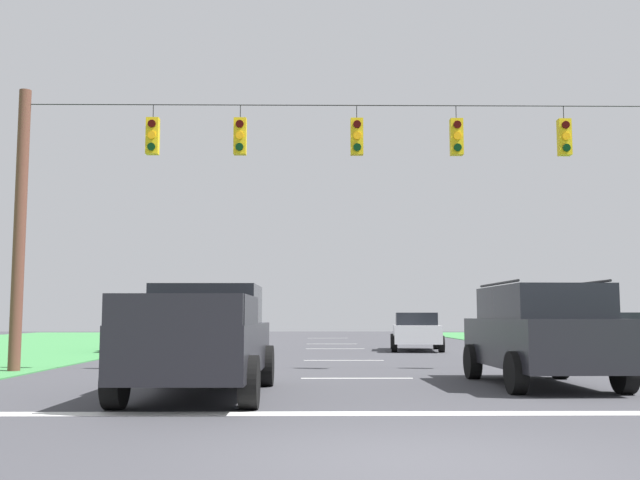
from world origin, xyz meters
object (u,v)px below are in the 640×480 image
(pickup_truck, at_px, (203,340))
(distant_car_crossing_white, at_px, (416,331))
(distant_car_oncoming, at_px, (143,331))
(distant_car_far_parked, at_px, (611,331))
(overhead_signal_span, at_px, (361,207))
(suv_black, at_px, (540,332))

(pickup_truck, height_order, distant_car_crossing_white, pickup_truck)
(distant_car_crossing_white, height_order, distant_car_oncoming, same)
(distant_car_oncoming, distance_m, distant_car_far_parked, 18.37)
(overhead_signal_span, relative_size, distant_car_oncoming, 4.05)
(overhead_signal_span, distance_m, distant_car_crossing_white, 12.20)
(overhead_signal_span, distance_m, distant_car_far_parked, 14.90)
(pickup_truck, distance_m, suv_black, 6.73)
(pickup_truck, xyz_separation_m, distant_car_far_parked, (13.56, 15.65, -0.18))
(overhead_signal_span, distance_m, pickup_truck, 7.12)
(overhead_signal_span, height_order, distant_car_oncoming, overhead_signal_span)
(suv_black, distance_m, distant_car_crossing_white, 15.12)
(pickup_truck, bearing_deg, distant_car_far_parked, 49.09)
(suv_black, bearing_deg, distant_car_crossing_white, 91.35)
(distant_car_oncoming, bearing_deg, overhead_signal_span, -54.23)
(pickup_truck, xyz_separation_m, distant_car_oncoming, (-4.79, 16.57, -0.18))
(pickup_truck, bearing_deg, overhead_signal_span, 60.10)
(distant_car_crossing_white, relative_size, distant_car_oncoming, 1.02)
(distant_car_crossing_white, bearing_deg, distant_car_oncoming, -178.51)
(pickup_truck, relative_size, distant_car_oncoming, 1.24)
(pickup_truck, relative_size, suv_black, 1.12)
(distant_car_crossing_white, bearing_deg, overhead_signal_span, -104.69)
(distant_car_crossing_white, xyz_separation_m, distant_car_oncoming, (-10.94, -0.28, 0.00))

